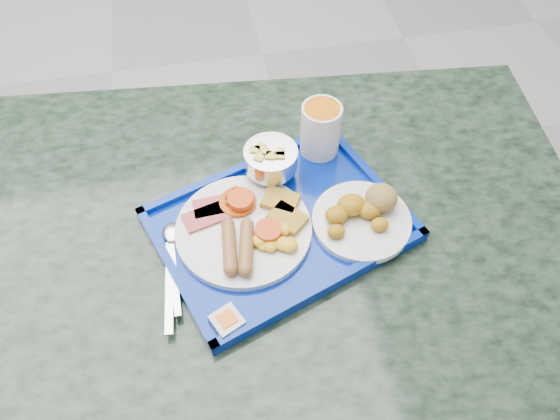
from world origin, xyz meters
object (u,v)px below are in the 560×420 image
Objects in this scene: fruit_bowl at (271,159)px; main_plate at (247,228)px; tray at (280,226)px; bread_plate at (363,214)px; table at (263,280)px; juice_cup at (321,128)px.

main_plate is at bearing -117.37° from fruit_bowl.
bread_plate is at bearing -7.24° from tray.
tray is at bearing -20.71° from table.
tray is 5.06× the size of fruit_bowl.
table is at bearing 36.72° from main_plate.
tray is at bearing 172.76° from bread_plate.
table is 5.35× the size of main_plate.
fruit_bowl reaches higher than main_plate.
table is 0.27m from fruit_bowl.
bread_plate is 0.19m from juice_cup.
juice_cup is at bearing 56.39° from tray.
bread_plate is (0.18, -0.03, 0.22)m from table.
main_plate reaches higher than table.
juice_cup is (0.14, 0.15, 0.26)m from table.
juice_cup is at bearing 45.56° from main_plate.
table is at bearing 170.17° from bread_plate.
main_plate reaches higher than tray.
table is 0.20m from tray.
main_plate is (-0.03, -0.02, 0.22)m from table.
table is at bearing -109.85° from fruit_bowl.
fruit_bowl is at bearing 70.15° from table.
main_plate is 0.20m from bread_plate.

